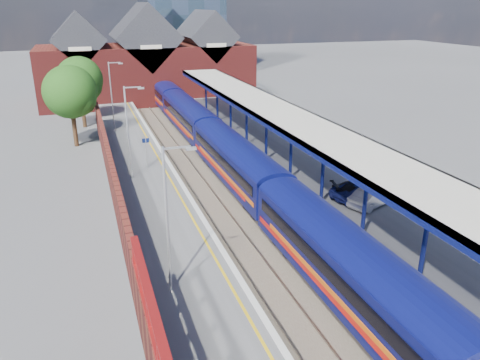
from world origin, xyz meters
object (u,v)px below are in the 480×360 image
at_px(lamp_post_b, 170,212).
at_px(train, 209,134).
at_px(parked_car_dark, 363,191).
at_px(parked_car_blue, 362,190).
at_px(parked_car_silver, 373,197).
at_px(lamp_post_c, 129,127).
at_px(platform_sign, 146,148).
at_px(lamp_post_d, 112,91).

bearing_deg(lamp_post_b, train, 70.85).
bearing_deg(parked_car_dark, parked_car_blue, 14.34).
height_order(lamp_post_b, parked_car_silver, lamp_post_b).
relative_size(lamp_post_b, lamp_post_c, 1.00).
distance_m(train, parked_car_blue, 17.16).
bearing_deg(platform_sign, parked_car_dark, -41.13).
bearing_deg(parked_car_silver, lamp_post_d, 5.42).
xyz_separation_m(lamp_post_c, lamp_post_d, (0.00, 16.00, 0.00)).
distance_m(lamp_post_b, lamp_post_d, 32.00).
relative_size(parked_car_silver, parked_car_dark, 0.88).
height_order(parked_car_silver, parked_car_blue, parked_car_blue).
xyz_separation_m(train, platform_sign, (-6.49, -4.63, 0.57)).
distance_m(platform_sign, parked_car_blue, 17.22).
bearing_deg(lamp_post_d, platform_sign, -84.44).
relative_size(lamp_post_d, parked_car_silver, 1.82).
distance_m(platform_sign, parked_car_dark, 17.29).
xyz_separation_m(lamp_post_c, parked_car_silver, (14.34, -10.50, -3.36)).
height_order(train, platform_sign, platform_sign).
bearing_deg(parked_car_silver, lamp_post_c, 30.79).
distance_m(lamp_post_c, parked_car_dark, 17.47).
xyz_separation_m(lamp_post_b, platform_sign, (1.36, 18.00, -2.30)).
bearing_deg(parked_car_blue, parked_car_silver, 165.35).
distance_m(lamp_post_d, parked_car_silver, 30.32).
height_order(parked_car_silver, parked_car_dark, parked_car_silver).
xyz_separation_m(lamp_post_d, platform_sign, (1.36, -14.00, -2.30)).
height_order(lamp_post_d, parked_car_dark, lamp_post_d).
height_order(train, lamp_post_c, lamp_post_c).
bearing_deg(lamp_post_b, parked_car_dark, 24.82).
xyz_separation_m(lamp_post_b, parked_car_blue, (14.36, 6.76, -3.35)).
xyz_separation_m(train, parked_car_blue, (6.51, -15.87, -0.48)).
height_order(lamp_post_c, parked_car_blue, lamp_post_c).
bearing_deg(lamp_post_d, train, -50.04).
distance_m(lamp_post_c, lamp_post_d, 16.00).
bearing_deg(parked_car_silver, parked_car_blue, -23.84).
bearing_deg(parked_car_blue, train, 8.48).
bearing_deg(lamp_post_d, lamp_post_b, -90.00).
bearing_deg(lamp_post_d, parked_car_silver, -61.58).
bearing_deg(parked_car_blue, lamp_post_c, 43.42).
bearing_deg(lamp_post_d, parked_car_blue, -60.36).
relative_size(lamp_post_c, parked_car_dark, 1.61).
relative_size(platform_sign, parked_car_blue, 0.54).
bearing_deg(train, parked_car_dark, -67.84).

